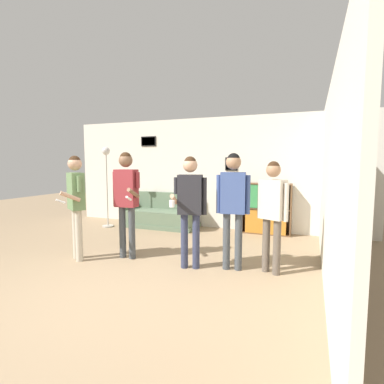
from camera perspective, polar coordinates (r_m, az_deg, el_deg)
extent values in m
plane|color=#937A5B|center=(3.93, -19.57, -18.93)|extent=(20.00, 20.00, 0.00)
cube|color=silver|center=(7.45, 2.99, 3.62)|extent=(7.60, 0.06, 2.70)
cube|color=black|center=(8.10, -8.29, 9.54)|extent=(0.44, 0.02, 0.25)
cube|color=beige|center=(8.10, -8.31, 9.54)|extent=(0.39, 0.01, 0.21)
cube|color=black|center=(7.22, 7.50, 5.31)|extent=(0.30, 0.02, 0.31)
cube|color=#B2B2BC|center=(7.22, 7.49, 5.31)|extent=(0.25, 0.01, 0.27)
cube|color=silver|center=(4.84, 24.45, 2.02)|extent=(0.06, 6.76, 2.70)
cube|color=#5B7056|center=(7.61, -6.06, -6.24)|extent=(1.89, 0.80, 0.10)
cube|color=#5B7056|center=(7.57, -6.08, -4.68)|extent=(1.83, 0.74, 0.32)
cube|color=#5B7056|center=(7.80, -4.97, -1.61)|extent=(1.83, 0.14, 0.42)
cube|color=#5B7056|center=(7.97, -11.73, -2.41)|extent=(0.12, 0.74, 0.18)
cube|color=#5B7056|center=(7.16, 0.19, -3.21)|extent=(0.12, 0.74, 0.18)
cube|color=brown|center=(7.05, 9.68, -2.90)|extent=(0.02, 0.30, 1.15)
cube|color=brown|center=(6.91, 18.33, -3.28)|extent=(0.02, 0.30, 1.15)
cube|color=brown|center=(7.10, 14.13, -2.93)|extent=(1.09, 0.01, 1.15)
cube|color=brown|center=(7.07, 13.85, -7.61)|extent=(1.04, 0.30, 0.02)
cube|color=brown|center=(6.90, 14.08, 1.52)|extent=(1.04, 0.30, 0.02)
cube|color=brown|center=(6.96, 13.96, -3.10)|extent=(1.04, 0.30, 0.02)
cube|color=#B77023|center=(7.00, 13.90, -5.46)|extent=(0.89, 0.26, 0.52)
cube|color=#338447|center=(6.91, 14.01, -0.78)|extent=(0.89, 0.26, 0.52)
cylinder|color=#ADA89E|center=(7.88, -15.69, -6.26)|extent=(0.28, 0.28, 0.03)
cylinder|color=#ADA89E|center=(7.75, -15.87, 0.29)|extent=(0.03, 0.03, 1.77)
sphere|color=silver|center=(7.72, -16.07, 7.51)|extent=(0.20, 0.20, 0.20)
cylinder|color=#B7AD99|center=(5.43, -21.22, -7.39)|extent=(0.11, 0.11, 0.85)
cylinder|color=#B7AD99|center=(5.26, -20.72, -7.79)|extent=(0.11, 0.11, 0.85)
cube|color=#5B7A4C|center=(5.23, -21.25, 0.16)|extent=(0.41, 0.36, 0.60)
sphere|color=tan|center=(5.21, -21.43, 5.03)|extent=(0.22, 0.22, 0.22)
sphere|color=#382314|center=(5.21, -21.45, 5.45)|extent=(0.19, 0.19, 0.19)
cylinder|color=#5B7A4C|center=(5.02, -20.70, 1.48)|extent=(0.07, 0.07, 0.25)
cylinder|color=tan|center=(5.00, -22.18, -0.81)|extent=(0.22, 0.29, 0.19)
cylinder|color=white|center=(4.98, -23.73, -1.66)|extent=(0.10, 0.14, 0.09)
cylinder|color=#5B7A4C|center=(5.44, -21.81, 0.10)|extent=(0.07, 0.07, 0.56)
cylinder|color=#3D4247|center=(5.25, -13.09, -7.44)|extent=(0.11, 0.11, 0.88)
cylinder|color=#3D4247|center=(5.16, -11.37, -7.63)|extent=(0.11, 0.11, 0.88)
cube|color=maroon|center=(5.09, -12.41, 0.71)|extent=(0.37, 0.22, 0.62)
sphere|color=brown|center=(5.07, -12.53, 5.90)|extent=(0.23, 0.23, 0.23)
sphere|color=#382314|center=(5.07, -12.53, 6.35)|extent=(0.19, 0.19, 0.19)
cylinder|color=maroon|center=(4.97, -10.32, 2.25)|extent=(0.07, 0.07, 0.26)
cylinder|color=brown|center=(4.86, -11.10, -0.20)|extent=(0.08, 0.32, 0.19)
cylinder|color=white|center=(4.74, -11.95, -1.19)|extent=(0.04, 0.14, 0.09)
cylinder|color=maroon|center=(5.20, -14.44, 0.53)|extent=(0.07, 0.07, 0.58)
cylinder|color=#2D334C|center=(4.63, -1.46, -9.30)|extent=(0.11, 0.11, 0.84)
cylinder|color=#2D334C|center=(4.60, 0.77, -9.40)|extent=(0.11, 0.11, 0.84)
cube|color=#232328|center=(4.48, -0.35, -0.48)|extent=(0.40, 0.27, 0.59)
sphere|color=tan|center=(4.46, -0.35, 5.15)|extent=(0.22, 0.22, 0.22)
sphere|color=#382314|center=(4.46, -0.35, 5.63)|extent=(0.18, 0.18, 0.18)
cylinder|color=#232328|center=(4.46, 2.38, -0.82)|extent=(0.07, 0.07, 0.56)
cylinder|color=#232328|center=(4.51, -3.05, 1.22)|extent=(0.07, 0.07, 0.25)
cylinder|color=tan|center=(4.40, -3.42, -1.40)|extent=(0.13, 0.31, 0.19)
cylinder|color=white|center=(4.27, -3.82, -2.22)|extent=(0.08, 0.08, 0.10)
cylinder|color=#3D4247|center=(4.60, 6.58, -9.28)|extent=(0.11, 0.11, 0.86)
cylinder|color=#3D4247|center=(4.59, 8.84, -9.36)|extent=(0.11, 0.11, 0.86)
cube|color=#384C84|center=(4.46, 7.83, -0.16)|extent=(0.39, 0.25, 0.61)
sphere|color=#997051|center=(4.44, 7.91, 5.65)|extent=(0.22, 0.22, 0.22)
sphere|color=black|center=(4.44, 7.92, 6.15)|extent=(0.19, 0.19, 0.19)
cylinder|color=#384C84|center=(4.45, 10.59, -0.51)|extent=(0.07, 0.07, 0.57)
cylinder|color=#384C84|center=(4.49, 5.09, -0.38)|extent=(0.07, 0.07, 0.57)
cylinder|color=brown|center=(4.62, 13.93, -9.74)|extent=(0.11, 0.11, 0.80)
cylinder|color=brown|center=(4.53, 15.85, -10.11)|extent=(0.11, 0.11, 0.80)
cube|color=#BCB2A3|center=(4.44, 15.11, -1.36)|extent=(0.41, 0.34, 0.57)
sphere|color=#997051|center=(4.41, 15.25, 4.08)|extent=(0.21, 0.21, 0.21)
sphere|color=#382314|center=(4.41, 15.26, 4.55)|extent=(0.18, 0.18, 0.18)
cylinder|color=#BCB2A3|center=(4.33, 17.49, -1.91)|extent=(0.07, 0.07, 0.54)
cylinder|color=#BCB2A3|center=(4.56, 12.83, -1.42)|extent=(0.07, 0.07, 0.54)
cylinder|color=white|center=(6.88, 14.77, 2.06)|extent=(0.07, 0.07, 0.11)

